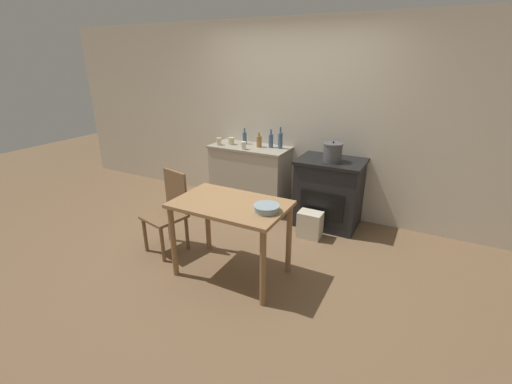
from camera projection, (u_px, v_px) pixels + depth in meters
ground_plane at (235, 255)px, 3.83m from camera, size 14.00×14.00×0.00m
wall_back at (293, 120)px, 4.67m from camera, size 8.00×0.07×2.55m
counter_cabinet at (250, 177)px, 4.95m from camera, size 1.12×0.53×0.91m
stove at (329, 192)px, 4.41m from camera, size 0.82×0.63×0.88m
work_table at (231, 214)px, 3.28m from camera, size 1.08×0.68×0.78m
chair at (169, 210)px, 3.82m from camera, size 0.48×0.48×0.91m
flour_sack at (310, 225)px, 4.17m from camera, size 0.28×0.20×0.33m
stock_pot at (333, 152)px, 4.13m from camera, size 0.24×0.24×0.25m
mixing_bowl_large at (267, 208)px, 3.04m from camera, size 0.24×0.24×0.06m
bottle_far_left at (280, 140)px, 4.64m from camera, size 0.06×0.06×0.29m
bottle_left at (271, 140)px, 4.69m from camera, size 0.06×0.06×0.25m
bottle_mid_left at (259, 141)px, 4.72m from camera, size 0.07×0.07×0.20m
bottle_center_left at (245, 138)px, 4.90m from camera, size 0.06×0.06×0.23m
cup_center at (231, 141)px, 4.87m from camera, size 0.08×0.08×0.10m
cup_center_right at (219, 141)px, 4.85m from camera, size 0.07×0.07×0.10m
cup_mid_right at (244, 146)px, 4.61m from camera, size 0.07×0.07×0.10m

